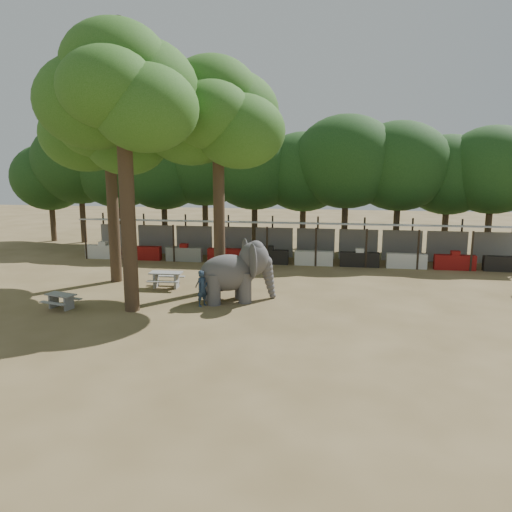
# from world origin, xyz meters

# --- Properties ---
(ground) EXTENTS (100.00, 100.00, 0.00)m
(ground) POSITION_xyz_m (0.00, 0.00, 0.00)
(ground) COLOR brown
(ground) RESTS_ON ground
(vendor_stalls) EXTENTS (28.00, 2.99, 2.80)m
(vendor_stalls) POSITION_xyz_m (-0.00, 13.84, 1.18)
(vendor_stalls) COLOR #94969B
(vendor_stalls) RESTS_ON ground
(yard_tree_left) EXTENTS (7.10, 6.90, 11.02)m
(yard_tree_left) POSITION_xyz_m (-9.13, 7.19, 8.20)
(yard_tree_left) COLOR #332316
(yard_tree_left) RESTS_ON ground
(yard_tree_center) EXTENTS (7.10, 6.90, 12.04)m
(yard_tree_center) POSITION_xyz_m (-6.13, 2.19, 9.21)
(yard_tree_center) COLOR #332316
(yard_tree_center) RESTS_ON ground
(yard_tree_back) EXTENTS (7.10, 6.90, 11.36)m
(yard_tree_back) POSITION_xyz_m (-3.13, 6.19, 8.54)
(yard_tree_back) COLOR #332316
(yard_tree_back) RESTS_ON ground
(backdrop_trees) EXTENTS (46.46, 5.95, 8.33)m
(backdrop_trees) POSITION_xyz_m (0.00, 19.00, 5.51)
(backdrop_trees) COLOR #332316
(backdrop_trees) RESTS_ON ground
(elephant) EXTENTS (3.76, 2.95, 2.81)m
(elephant) POSITION_xyz_m (-1.76, 4.21, 1.40)
(elephant) COLOR #474444
(elephant) RESTS_ON ground
(handler) EXTENTS (0.63, 0.70, 1.63)m
(handler) POSITION_xyz_m (-3.13, 3.12, 0.81)
(handler) COLOR #26384C
(handler) RESTS_ON ground
(picnic_table_near) EXTENTS (1.60, 1.50, 0.66)m
(picnic_table_near) POSITION_xyz_m (-9.19, 1.74, 0.43)
(picnic_table_near) COLOR gray
(picnic_table_near) RESTS_ON ground
(picnic_table_far) EXTENTS (1.71, 1.56, 0.82)m
(picnic_table_far) POSITION_xyz_m (-5.84, 6.04, 0.54)
(picnic_table_far) COLOR gray
(picnic_table_far) RESTS_ON ground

